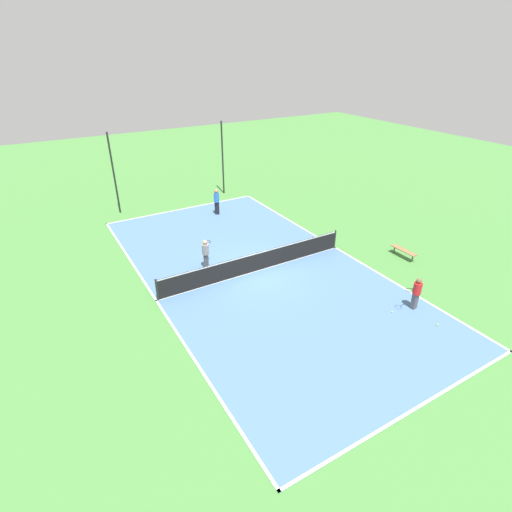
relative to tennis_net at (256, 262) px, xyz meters
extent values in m
plane|color=#47843D|center=(0.00, 0.00, -0.58)|extent=(80.00, 80.00, 0.00)
cube|color=#4C729E|center=(0.00, 0.00, -0.57)|extent=(10.77, 20.62, 0.02)
cube|color=white|center=(-5.33, 0.00, -0.56)|extent=(0.10, 20.62, 0.00)
cube|color=white|center=(5.33, 0.00, -0.56)|extent=(0.10, 20.62, 0.00)
cube|color=white|center=(0.00, -10.26, -0.56)|extent=(10.77, 0.10, 0.00)
cube|color=white|center=(0.00, 10.26, -0.56)|extent=(10.77, 0.10, 0.00)
cube|color=white|center=(0.00, 0.00, -0.56)|extent=(10.77, 0.10, 0.00)
cylinder|color=black|center=(-5.23, 0.00, -0.01)|extent=(0.10, 0.10, 1.10)
cylinder|color=black|center=(5.23, 0.00, -0.01)|extent=(0.10, 0.10, 1.10)
cube|color=black|center=(0.00, 0.00, -0.03)|extent=(10.47, 0.03, 1.05)
cube|color=white|center=(0.00, 0.00, 0.46)|extent=(10.47, 0.04, 0.06)
cube|color=olive|center=(7.81, -2.78, -0.15)|extent=(0.36, 1.56, 0.04)
cylinder|color=#4C4C51|center=(7.81, -3.41, -0.37)|extent=(0.08, 0.08, 0.41)
cylinder|color=#4C4C51|center=(7.81, -2.14, -0.37)|extent=(0.08, 0.08, 0.41)
cube|color=#4C4C51|center=(-2.07, 1.63, -0.16)|extent=(0.31, 0.32, 0.80)
cylinder|color=gray|center=(-2.07, 1.63, 0.53)|extent=(0.50, 0.50, 0.56)
sphere|color=tan|center=(-2.07, 1.63, 0.93)|extent=(0.24, 0.24, 0.24)
cylinder|color=#262626|center=(-1.88, 1.88, 0.67)|extent=(0.19, 0.24, 0.03)
torus|color=black|center=(-1.71, 2.11, 0.67)|extent=(0.43, 0.43, 0.02)
cube|color=#4C4C51|center=(4.39, -6.40, -0.17)|extent=(0.27, 0.22, 0.77)
cylinder|color=red|center=(4.39, -6.40, 0.48)|extent=(0.39, 0.39, 0.54)
sphere|color=brown|center=(4.39, -6.40, 0.87)|extent=(0.23, 0.23, 0.23)
cylinder|color=#262626|center=(4.07, -6.43, 0.62)|extent=(0.28, 0.05, 0.03)
torus|color=black|center=(3.79, -6.45, 0.62)|extent=(0.33, 0.33, 0.02)
cube|color=black|center=(1.66, 8.13, -0.11)|extent=(0.31, 0.32, 0.89)
cylinder|color=blue|center=(1.66, 8.13, 0.65)|extent=(0.50, 0.50, 0.63)
sphere|color=#A87A56|center=(1.66, 8.13, 1.10)|extent=(0.27, 0.27, 0.27)
sphere|color=#CCE033|center=(0.10, 4.28, -0.52)|extent=(0.07, 0.07, 0.07)
sphere|color=#CCE033|center=(3.31, -6.16, -0.52)|extent=(0.07, 0.07, 0.07)
sphere|color=#CCE033|center=(4.25, -7.78, -0.52)|extent=(0.07, 0.07, 0.07)
sphere|color=#CCE033|center=(-4.50, 0.08, -0.52)|extent=(0.07, 0.07, 0.07)
cylinder|color=black|center=(-4.05, 11.89, 2.17)|extent=(0.12, 0.12, 5.50)
cylinder|color=black|center=(4.05, 11.89, 2.17)|extent=(0.12, 0.12, 5.50)
camera|label=1|loc=(-9.09, -15.45, 9.88)|focal=28.00mm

